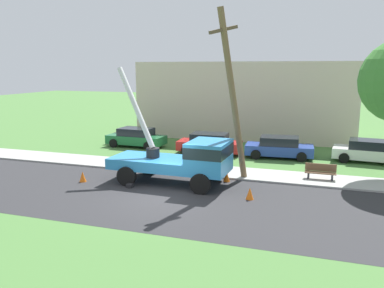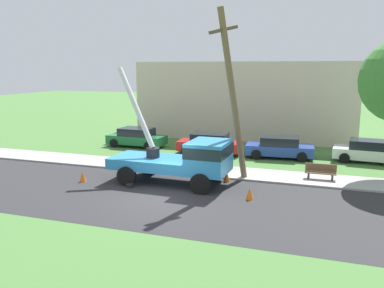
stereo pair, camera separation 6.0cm
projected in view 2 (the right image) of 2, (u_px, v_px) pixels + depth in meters
ground_plane at (224, 149)px, 29.67m from camera, size 120.00×120.00×0.00m
road_asphalt at (161, 197)px, 18.50m from camera, size 80.00×7.92×0.01m
sidewalk_strip at (196, 170)px, 23.35m from camera, size 80.00×2.52×0.10m
utility_truck at (185, 158)px, 20.32m from camera, size 6.76×3.21×5.98m
leaning_utility_pole at (233, 95)px, 20.24m from camera, size 1.71×2.43×8.86m
traffic_cone_ahead at (250, 194)px, 18.18m from camera, size 0.36×0.36×0.56m
traffic_cone_behind at (83, 177)px, 21.02m from camera, size 0.36×0.36×0.56m
traffic_cone_curbside at (227, 176)px, 21.03m from camera, size 0.36×0.36×0.56m
parked_sedan_green at (137, 137)px, 30.32m from camera, size 4.47×2.15×1.42m
parked_sedan_red at (210, 143)px, 27.89m from camera, size 4.46×2.12×1.42m
parked_sedan_blue at (280, 147)px, 26.52m from camera, size 4.51×2.22×1.42m
parked_sedan_white at (370, 151)px, 25.27m from camera, size 4.54×2.27×1.42m
park_bench at (321, 172)px, 21.16m from camera, size 1.60×0.45×0.90m
lowrise_building_backdrop at (246, 100)px, 34.47m from camera, size 18.00×6.00×6.40m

